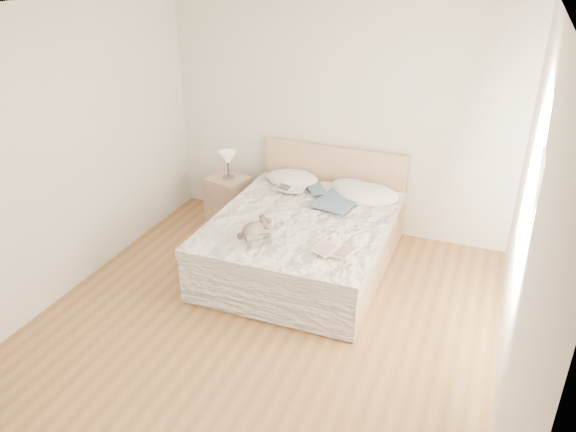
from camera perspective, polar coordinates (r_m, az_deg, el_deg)
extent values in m
cube|color=brown|center=(5.12, -2.94, -11.40)|extent=(4.00, 4.50, 0.00)
cube|color=white|center=(4.07, -3.87, 20.20)|extent=(4.00, 4.50, 0.00)
cube|color=silver|center=(6.42, 5.08, 10.14)|extent=(4.00, 0.02, 2.70)
cube|color=silver|center=(2.85, -22.98, -14.95)|extent=(4.00, 0.02, 2.70)
cube|color=silver|center=(5.51, -22.73, 5.41)|extent=(0.02, 4.50, 2.70)
cube|color=silver|center=(4.09, 23.11, -1.77)|extent=(0.02, 4.50, 2.70)
cube|color=white|center=(4.32, 23.21, 1.19)|extent=(0.02, 1.30, 1.10)
cube|color=tan|center=(5.95, 1.55, -4.30)|extent=(1.68, 2.08, 0.20)
cube|color=white|center=(5.82, 1.58, -2.18)|extent=(1.60, 2.00, 0.30)
cube|color=white|center=(5.69, 1.43, -0.73)|extent=(1.72, 2.05, 0.10)
cube|color=tan|center=(6.65, 4.65, 2.96)|extent=(1.70, 0.06, 1.00)
cube|color=#9F8069|center=(6.88, -6.08, 1.71)|extent=(0.54, 0.50, 0.56)
cylinder|color=#4A443F|center=(6.76, -6.04, 3.95)|extent=(0.15, 0.15, 0.02)
cylinder|color=#39352F|center=(6.72, -6.08, 4.84)|extent=(0.03, 0.03, 0.21)
cone|color=beige|center=(6.67, -6.14, 5.91)|extent=(0.23, 0.23, 0.15)
ellipsoid|color=white|center=(6.50, 0.46, 3.82)|extent=(0.61, 0.44, 0.18)
ellipsoid|color=silver|center=(6.27, 6.64, 2.78)|extent=(0.67, 0.58, 0.17)
ellipsoid|color=white|center=(6.14, 8.14, 2.16)|extent=(0.67, 0.48, 0.20)
cube|color=white|center=(6.25, 0.35, 2.77)|extent=(0.34, 0.24, 0.02)
cube|color=beige|center=(5.03, 4.77, -3.55)|extent=(0.41, 0.33, 0.02)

